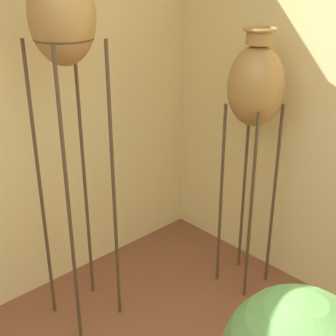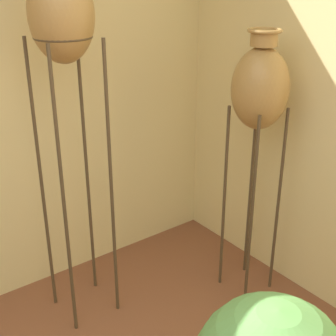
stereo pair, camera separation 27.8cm
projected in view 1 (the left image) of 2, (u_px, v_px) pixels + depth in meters
The scene contains 2 objects.
vase_stand_tall at pixel (62, 23), 2.29m from camera, with size 0.33×0.33×2.13m.
vase_stand_medium at pixel (256, 89), 2.76m from camera, with size 0.34×0.34×1.72m.
Camera 1 is at (-0.44, -0.44, 2.04)m, focal length 50.00 mm.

